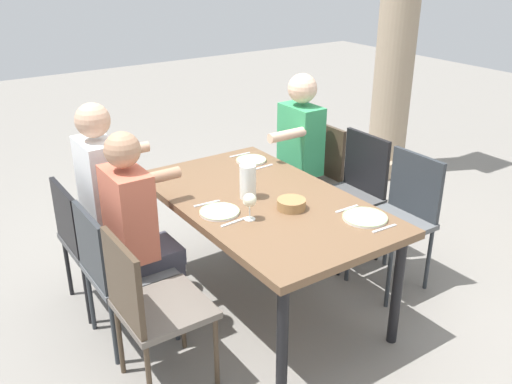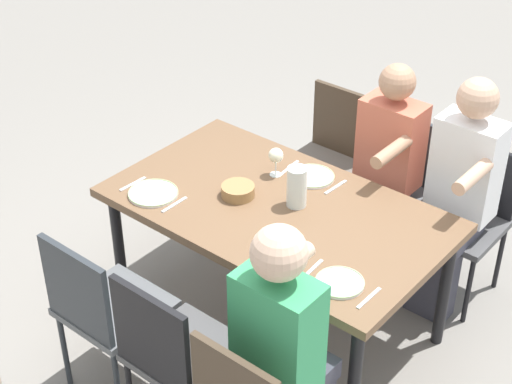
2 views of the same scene
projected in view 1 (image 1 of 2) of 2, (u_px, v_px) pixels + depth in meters
The scene contains 24 objects.
ground_plane at pixel (262, 302), 3.72m from camera, with size 16.00×16.00×0.00m, color gray.
dining_table at pixel (263, 209), 3.45m from camera, with size 1.69×0.98×0.75m.
chair_west_north at pixel (313, 173), 4.44m from camera, with size 0.44×0.44×0.89m.
chair_west_south at pixel (89, 235), 3.51m from camera, with size 0.44×0.44×0.86m.
chair_mid_north at pixel (353, 188), 4.09m from camera, with size 0.44×0.44×0.93m.
chair_mid_south at pixel (115, 266), 3.17m from camera, with size 0.44×0.44×0.87m.
chair_east_north at pixel (401, 212), 3.74m from camera, with size 0.44×0.44×0.92m.
chair_east_south at pixel (149, 303), 2.81m from camera, with size 0.44×0.44×0.91m.
diner_woman_green at pixel (112, 198), 3.52m from camera, with size 0.35×0.49×1.34m.
diner_man_white at pixel (294, 154), 4.26m from camera, with size 0.35×0.50×1.32m.
diner_guest_third at pixel (141, 230), 3.19m from camera, with size 0.35×0.49×1.28m.
stone_column_near at pixel (398, 31), 5.36m from camera, with size 0.49×0.49×2.90m.
plate_0 at pixel (251, 160), 4.01m from camera, with size 0.22×0.22×0.02m.
fork_0 at pixel (240, 155), 4.13m from camera, with size 0.02×0.17×0.01m, color silver.
spoon_0 at pixel (263, 167), 3.90m from camera, with size 0.02×0.17×0.01m, color silver.
plate_1 at pixel (220, 212), 3.23m from camera, with size 0.23×0.23×0.02m.
wine_glass_1 at pixel (250, 201), 3.12m from camera, with size 0.08×0.08×0.16m.
fork_1 at pixel (207, 204), 3.35m from camera, with size 0.02×0.17×0.01m, color silver.
spoon_1 at pixel (233, 222), 3.12m from camera, with size 0.02×0.17×0.01m, color silver.
plate_2 at pixel (365, 217), 3.17m from camera, with size 0.26×0.26×0.02m.
fork_2 at pixel (347, 209), 3.28m from camera, with size 0.02×0.17×0.01m, color silver.
spoon_2 at pixel (384, 228), 3.06m from camera, with size 0.02×0.17×0.01m, color silver.
water_pitcher at pixel (248, 183), 3.40m from camera, with size 0.10×0.10×0.21m.
bread_basket at pixel (291, 204), 3.28m from camera, with size 0.17×0.17×0.06m, color #9E7547.
Camera 1 is at (2.55, -1.78, 2.17)m, focal length 39.28 mm.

